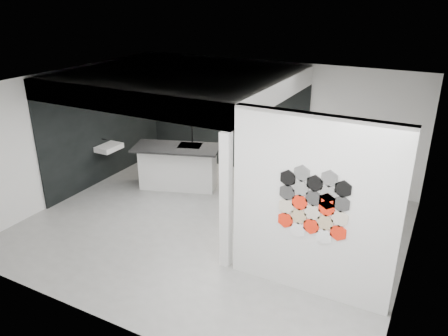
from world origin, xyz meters
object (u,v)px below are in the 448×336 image
partition_panel (312,209)px  wall_basin (109,148)px  glass_vase (276,123)px  utensil_cup (204,113)px  kitchen_island (178,166)px  kettle (266,121)px  glass_bowl (276,123)px  stockpot (187,110)px  bottle_dark (218,114)px

partition_panel → wall_basin: (-5.46, 1.80, -0.55)m
glass_vase → utensil_cup: glass_vase is taller
partition_panel → kitchen_island: bearing=149.6°
wall_basin → kettle: size_ratio=3.61×
kitchen_island → glass_bowl: bearing=23.6°
glass_bowl → kitchen_island: bearing=-137.3°
kitchen_island → utensil_cup: bearing=79.0°
kitchen_island → glass_vase: size_ratio=16.77×
stockpot → kitchen_island: bearing=-65.7°
kitchen_island → kettle: size_ratio=12.72×
stockpot → utensil_cup: (0.50, 0.00, -0.02)m
stockpot → bottle_dark: size_ratio=1.16×
wall_basin → stockpot: stockpot is taller
partition_panel → stockpot: partition_panel is taller
kettle → bottle_dark: bottle_dark is taller
utensil_cup → kitchen_island: bearing=-81.9°
kitchen_island → glass_vase: 2.53m
wall_basin → bottle_dark: (1.83, 2.07, 0.55)m
stockpot → partition_panel: bearing=-40.3°
partition_panel → bottle_dark: partition_panel is taller
wall_basin → utensil_cup: bearing=55.7°
partition_panel → bottle_dark: (-3.64, 3.87, 0.00)m
wall_basin → kitchen_island: (1.64, 0.45, -0.32)m
partition_panel → kettle: size_ratio=16.83×
glass_bowl → bottle_dark: bearing=180.0°
kettle → glass_vase: size_ratio=1.32×
kitchen_island → stockpot: 1.98m
glass_vase → utensil_cup: 1.98m
kettle → utensil_cup: bearing=164.0°
partition_panel → glass_bowl: size_ratio=19.92×
glass_bowl → glass_vase: size_ratio=1.11×
stockpot → glass_vase: bearing=0.0°
wall_basin → kitchen_island: size_ratio=0.28×
glass_bowl → wall_basin: bearing=-148.7°
glass_bowl → glass_vase: glass_vase is taller
kitchen_island → kettle: (1.49, 1.62, 0.86)m
kitchen_island → bottle_dark: (0.19, 1.62, 0.87)m
partition_panel → kitchen_island: 4.52m
glass_vase → stockpot: bearing=180.0°
glass_vase → kettle: bearing=180.0°
stockpot → glass_bowl: (2.48, 0.00, -0.03)m
kettle → utensil_cup: (-1.72, 0.00, -0.02)m
kettle → glass_bowl: kettle is taller
partition_panel → stockpot: (-4.56, 3.87, -0.00)m
kitchen_island → kettle: bearing=28.3°
kitchen_island → wall_basin: bearing=176.2°
kettle → glass_bowl: size_ratio=1.18×
glass_vase → utensil_cup: (-1.98, 0.00, -0.01)m
stockpot → glass_bowl: 2.48m
kitchen_island → utensil_cup: kitchen_island is taller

